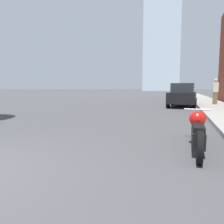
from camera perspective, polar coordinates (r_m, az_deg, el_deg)
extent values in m
cube|color=gray|center=(42.03, 20.61, 4.24)|extent=(2.29, 240.00, 0.15)
cube|color=silver|center=(109.09, 13.44, 26.37)|extent=(15.38, 15.38, 77.94)
cylinder|color=black|center=(6.17, 21.10, -3.71)|extent=(0.12, 0.59, 0.59)
cylinder|color=black|center=(4.12, 21.94, -8.66)|extent=(0.12, 0.59, 0.59)
cube|color=black|center=(5.13, 21.45, -5.43)|extent=(0.29, 1.61, 0.31)
sphere|color=red|center=(5.40, 21.46, -1.67)|extent=(0.38, 0.38, 0.38)
cube|color=black|center=(4.76, 21.69, -3.82)|extent=(0.24, 0.74, 0.10)
sphere|color=silver|center=(6.16, 21.22, -0.46)|extent=(0.16, 0.16, 0.16)
cylinder|color=silver|center=(6.00, 21.32, 0.63)|extent=(0.62, 0.06, 0.04)
cube|color=black|center=(16.04, 17.95, 3.67)|extent=(2.03, 4.18, 0.72)
cube|color=#23282D|center=(16.03, 18.04, 6.05)|extent=(1.61, 2.05, 0.61)
cylinder|color=black|center=(17.38, 15.53, 2.74)|extent=(0.25, 0.62, 0.60)
cylinder|color=black|center=(17.28, 20.92, 2.53)|extent=(0.25, 0.62, 0.60)
cylinder|color=black|center=(14.89, 14.43, 2.21)|extent=(0.25, 0.62, 0.60)
cylinder|color=black|center=(14.77, 20.71, 1.96)|extent=(0.25, 0.62, 0.60)
cube|color=red|center=(27.74, 17.76, 4.75)|extent=(2.09, 4.67, 0.78)
cube|color=#23282D|center=(27.73, 17.81, 6.31)|extent=(1.64, 2.29, 0.74)
cylinder|color=black|center=(29.10, 15.88, 4.10)|extent=(0.25, 0.62, 0.61)
cylinder|color=black|center=(29.23, 19.10, 4.00)|extent=(0.25, 0.62, 0.61)
cylinder|color=black|center=(26.29, 16.21, 3.88)|extent=(0.25, 0.62, 0.61)
cylinder|color=black|center=(26.44, 19.76, 3.77)|extent=(0.25, 0.62, 0.61)
cube|color=brown|center=(17.29, 25.33, 3.29)|extent=(0.29, 0.20, 0.87)
cube|color=beige|center=(17.28, 25.46, 5.89)|extent=(0.36, 0.20, 0.69)
sphere|color=tan|center=(17.28, 25.53, 7.45)|extent=(0.25, 0.25, 0.25)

